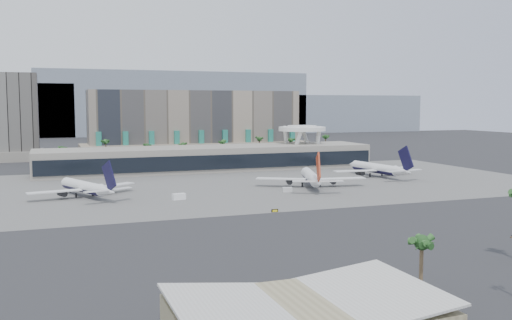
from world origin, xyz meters
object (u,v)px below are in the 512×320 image
object	(u,v)px
airliner_right	(377,168)
service_vehicle_b	(287,190)
airliner_centre	(311,177)
taxiway_sign	(275,211)
service_vehicle_a	(179,197)
airliner_left	(85,187)

from	to	relation	value
airliner_right	service_vehicle_b	distance (m)	64.32
airliner_centre	service_vehicle_b	size ratio (longest dim) A/B	12.57
airliner_centre	taxiway_sign	world-z (taller)	airliner_centre
service_vehicle_b	airliner_centre	bearing A→B (deg)	45.86
service_vehicle_b	taxiway_sign	distance (m)	41.72
service_vehicle_a	airliner_left	bearing A→B (deg)	142.12
airliner_left	service_vehicle_a	distance (m)	35.14
airliner_left	taxiway_sign	bearing A→B (deg)	-66.41
airliner_centre	taxiway_sign	bearing A→B (deg)	-108.85
service_vehicle_b	service_vehicle_a	bearing A→B (deg)	-161.56
airliner_left	service_vehicle_b	xyz separation A→B (m)	(73.15, -14.35, -2.78)
airliner_right	airliner_centre	bearing A→B (deg)	-162.17
airliner_right	taxiway_sign	distance (m)	101.33
airliner_left	airliner_centre	bearing A→B (deg)	-26.19
service_vehicle_a	taxiway_sign	world-z (taller)	service_vehicle_a
airliner_left	service_vehicle_a	xyz separation A→B (m)	(30.35, -17.53, -2.59)
airliner_centre	service_vehicle_a	world-z (taller)	airliner_centre
airliner_right	service_vehicle_a	world-z (taller)	airliner_right
airliner_centre	service_vehicle_b	world-z (taller)	airliner_centre
taxiway_sign	airliner_centre	bearing A→B (deg)	52.28
service_vehicle_a	taxiway_sign	distance (m)	40.45
airliner_centre	airliner_right	xyz separation A→B (m)	(43.22, 19.56, -0.07)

